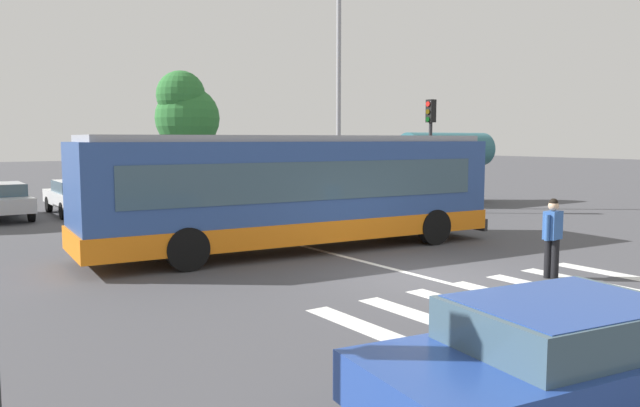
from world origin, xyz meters
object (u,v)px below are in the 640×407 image
object	(u,v)px
parked_car_white	(78,195)
bus_stop_shelter	(446,151)
traffic_light_far_corner	(430,137)
parked_car_champagne	(206,189)
twin_arm_street_lamp	(339,60)
parked_car_blue	(148,193)
city_transit_bus	(295,191)
foreground_sedan	(567,356)
parked_car_black	(261,187)
parked_car_silver	(0,199)
background_tree_right	(185,112)
pedestrian_crossing_street	(552,234)

from	to	relation	value
parked_car_white	bus_stop_shelter	bearing A→B (deg)	-19.37
traffic_light_far_corner	bus_stop_shelter	distance (m)	4.01
parked_car_champagne	twin_arm_street_lamp	world-z (taller)	twin_arm_street_lamp
parked_car_blue	bus_stop_shelter	size ratio (longest dim) A/B	0.92
city_transit_bus	foreground_sedan	world-z (taller)	city_transit_bus
twin_arm_street_lamp	city_transit_bus	bearing A→B (deg)	-132.65
parked_car_champagne	parked_car_black	size ratio (longest dim) A/B	1.00
parked_car_white	parked_car_blue	distance (m)	2.68
foreground_sedan	bus_stop_shelter	xyz separation A→B (m)	(15.60, 16.79, 1.65)
parked_car_white	bus_stop_shelter	distance (m)	16.00
city_transit_bus	parked_car_black	xyz separation A→B (m)	(5.32, 11.31, -0.82)
parked_car_champagne	bus_stop_shelter	distance (m)	10.99
city_transit_bus	parked_car_blue	xyz separation A→B (m)	(-0.14, 11.01, -0.82)
city_transit_bus	parked_car_blue	size ratio (longest dim) A/B	2.57
parked_car_white	parked_car_champagne	size ratio (longest dim) A/B	1.01
parked_car_black	city_transit_bus	bearing A→B (deg)	-115.21
bus_stop_shelter	foreground_sedan	bearing A→B (deg)	-132.90
parked_car_black	twin_arm_street_lamp	size ratio (longest dim) A/B	0.43
parked_car_silver	parked_car_black	world-z (taller)	same
traffic_light_far_corner	twin_arm_street_lamp	size ratio (longest dim) A/B	0.43
traffic_light_far_corner	parked_car_blue	bearing A→B (deg)	143.06
foreground_sedan	background_tree_right	bearing A→B (deg)	74.80
parked_car_blue	bus_stop_shelter	xyz separation A→B (m)	(12.41, -4.63, 1.65)
parked_car_silver	twin_arm_street_lamp	distance (m)	14.31
foreground_sedan	background_tree_right	world-z (taller)	background_tree_right
parked_car_white	traffic_light_far_corner	bearing A→B (deg)	-32.67
pedestrian_crossing_street	twin_arm_street_lamp	distance (m)	15.37
foreground_sedan	parked_car_champagne	xyz separation A→B (m)	(5.90, 21.69, 0.00)
pedestrian_crossing_street	parked_car_champagne	bearing A→B (deg)	90.18
foreground_sedan	bus_stop_shelter	size ratio (longest dim) A/B	0.96
foreground_sedan	parked_car_black	size ratio (longest dim) A/B	1.04
foreground_sedan	traffic_light_far_corner	bearing A→B (deg)	49.65
parked_car_white	twin_arm_street_lamp	xyz separation A→B (m)	(9.83, -3.98, 5.51)
parked_car_champagne	city_transit_bus	bearing A→B (deg)	-102.81
city_transit_bus	background_tree_right	distance (m)	18.00
bus_stop_shelter	background_tree_right	distance (m)	13.70
background_tree_right	foreground_sedan	bearing A→B (deg)	-105.20
parked_car_blue	bus_stop_shelter	bearing A→B (deg)	-20.44
pedestrian_crossing_street	foreground_sedan	size ratio (longest dim) A/B	0.37
city_transit_bus	foreground_sedan	size ratio (longest dim) A/B	2.46
parked_car_black	background_tree_right	size ratio (longest dim) A/B	0.70
bus_stop_shelter	parked_car_champagne	bearing A→B (deg)	153.21
pedestrian_crossing_street	parked_car_black	distance (m)	17.55
parked_car_champagne	parked_car_black	bearing A→B (deg)	0.45
parked_car_silver	parked_car_champagne	size ratio (longest dim) A/B	1.01
pedestrian_crossing_street	parked_car_blue	xyz separation A→B (m)	(-2.77, 17.05, -0.20)
foreground_sedan	traffic_light_far_corner	world-z (taller)	traffic_light_far_corner
traffic_light_far_corner	parked_car_silver	bearing A→B (deg)	152.56
foreground_sedan	parked_car_white	distance (m)	22.07
parked_car_champagne	background_tree_right	distance (m)	7.18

